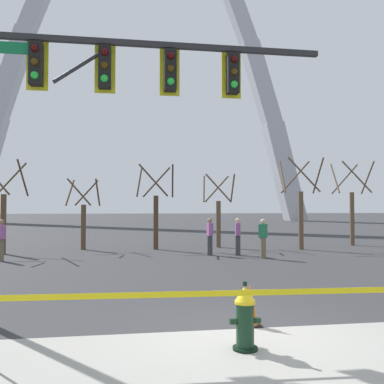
{
  "coord_description": "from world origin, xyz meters",
  "views": [
    {
      "loc": [
        -1.86,
        -6.77,
        2.08
      ],
      "look_at": [
        -0.05,
        5.0,
        2.5
      ],
      "focal_mm": 39.03,
      "sensor_mm": 36.0,
      "label": 1
    }
  ],
  "objects_px": {
    "traffic_cone_by_hydrant": "(250,305)",
    "pedestrian_near_trees": "(210,236)",
    "monument_arch": "(142,66)",
    "pedestrian_standing_center": "(238,236)",
    "pedestrian_walking_right": "(263,238)",
    "pedestrian_walking_left": "(1,240)",
    "fire_hydrant": "(245,318)",
    "traffic_signal_gantry": "(84,97)"
  },
  "relations": [
    {
      "from": "fire_hydrant",
      "to": "monument_arch",
      "type": "height_order",
      "value": "monument_arch"
    },
    {
      "from": "traffic_cone_by_hydrant",
      "to": "pedestrian_standing_center",
      "type": "height_order",
      "value": "pedestrian_standing_center"
    },
    {
      "from": "pedestrian_standing_center",
      "to": "pedestrian_near_trees",
      "type": "height_order",
      "value": "same"
    },
    {
      "from": "fire_hydrant",
      "to": "pedestrian_near_trees",
      "type": "bearing_deg",
      "value": 81.27
    },
    {
      "from": "pedestrian_walking_left",
      "to": "traffic_signal_gantry",
      "type": "bearing_deg",
      "value": -64.07
    },
    {
      "from": "traffic_cone_by_hydrant",
      "to": "monument_arch",
      "type": "distance_m",
      "value": 56.14
    },
    {
      "from": "traffic_cone_by_hydrant",
      "to": "pedestrian_near_trees",
      "type": "distance_m",
      "value": 10.58
    },
    {
      "from": "pedestrian_walking_right",
      "to": "pedestrian_near_trees",
      "type": "height_order",
      "value": "same"
    },
    {
      "from": "pedestrian_walking_left",
      "to": "pedestrian_walking_right",
      "type": "height_order",
      "value": "same"
    },
    {
      "from": "traffic_signal_gantry",
      "to": "pedestrian_walking_right",
      "type": "relative_size",
      "value": 4.92
    },
    {
      "from": "monument_arch",
      "to": "pedestrian_walking_left",
      "type": "height_order",
      "value": "monument_arch"
    },
    {
      "from": "monument_arch",
      "to": "pedestrian_standing_center",
      "type": "xyz_separation_m",
      "value": [
        2.82,
        -41.42,
        -21.26
      ]
    },
    {
      "from": "monument_arch",
      "to": "pedestrian_standing_center",
      "type": "relative_size",
      "value": 32.02
    },
    {
      "from": "traffic_signal_gantry",
      "to": "pedestrian_near_trees",
      "type": "distance_m",
      "value": 10.34
    },
    {
      "from": "fire_hydrant",
      "to": "traffic_signal_gantry",
      "type": "distance_m",
      "value": 5.61
    },
    {
      "from": "traffic_cone_by_hydrant",
      "to": "traffic_signal_gantry",
      "type": "height_order",
      "value": "traffic_signal_gantry"
    },
    {
      "from": "pedestrian_walking_right",
      "to": "traffic_signal_gantry",
      "type": "bearing_deg",
      "value": -131.1
    },
    {
      "from": "traffic_cone_by_hydrant",
      "to": "traffic_signal_gantry",
      "type": "relative_size",
      "value": 0.09
    },
    {
      "from": "traffic_cone_by_hydrant",
      "to": "pedestrian_standing_center",
      "type": "bearing_deg",
      "value": 76.11
    },
    {
      "from": "fire_hydrant",
      "to": "pedestrian_standing_center",
      "type": "relative_size",
      "value": 0.62
    },
    {
      "from": "fire_hydrant",
      "to": "pedestrian_standing_center",
      "type": "distance_m",
      "value": 11.91
    },
    {
      "from": "pedestrian_standing_center",
      "to": "pedestrian_near_trees",
      "type": "relative_size",
      "value": 1.0
    },
    {
      "from": "pedestrian_near_trees",
      "to": "pedestrian_walking_right",
      "type": "bearing_deg",
      "value": -36.71
    },
    {
      "from": "traffic_signal_gantry",
      "to": "pedestrian_near_trees",
      "type": "bearing_deg",
      "value": 62.98
    },
    {
      "from": "pedestrian_walking_left",
      "to": "pedestrian_walking_right",
      "type": "distance_m",
      "value": 10.2
    },
    {
      "from": "pedestrian_standing_center",
      "to": "pedestrian_walking_left",
      "type": "bearing_deg",
      "value": -176.74
    },
    {
      "from": "traffic_signal_gantry",
      "to": "pedestrian_walking_right",
      "type": "height_order",
      "value": "traffic_signal_gantry"
    },
    {
      "from": "pedestrian_walking_right",
      "to": "pedestrian_walking_left",
      "type": "bearing_deg",
      "value": 175.86
    },
    {
      "from": "traffic_cone_by_hydrant",
      "to": "monument_arch",
      "type": "bearing_deg",
      "value": 90.29
    },
    {
      "from": "monument_arch",
      "to": "pedestrian_standing_center",
      "type": "bearing_deg",
      "value": -86.11
    },
    {
      "from": "pedestrian_near_trees",
      "to": "monument_arch",
      "type": "bearing_deg",
      "value": 92.25
    },
    {
      "from": "traffic_signal_gantry",
      "to": "pedestrian_near_trees",
      "type": "height_order",
      "value": "traffic_signal_gantry"
    },
    {
      "from": "monument_arch",
      "to": "pedestrian_near_trees",
      "type": "xyz_separation_m",
      "value": [
        1.62,
        -41.28,
        -21.26
      ]
    },
    {
      "from": "traffic_signal_gantry",
      "to": "pedestrian_walking_right",
      "type": "distance_m",
      "value": 10.24
    },
    {
      "from": "traffic_cone_by_hydrant",
      "to": "monument_arch",
      "type": "height_order",
      "value": "monument_arch"
    },
    {
      "from": "fire_hydrant",
      "to": "traffic_signal_gantry",
      "type": "relative_size",
      "value": 0.13
    },
    {
      "from": "pedestrian_walking_left",
      "to": "fire_hydrant",
      "type": "bearing_deg",
      "value": -59.43
    },
    {
      "from": "fire_hydrant",
      "to": "monument_arch",
      "type": "distance_m",
      "value": 57.18
    },
    {
      "from": "fire_hydrant",
      "to": "traffic_signal_gantry",
      "type": "bearing_deg",
      "value": 130.9
    },
    {
      "from": "monument_arch",
      "to": "pedestrian_walking_right",
      "type": "relative_size",
      "value": 32.02
    },
    {
      "from": "traffic_cone_by_hydrant",
      "to": "pedestrian_near_trees",
      "type": "xyz_separation_m",
      "value": [
        1.36,
        10.49,
        0.46
      ]
    },
    {
      "from": "monument_arch",
      "to": "pedestrian_walking_right",
      "type": "height_order",
      "value": "monument_arch"
    }
  ]
}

